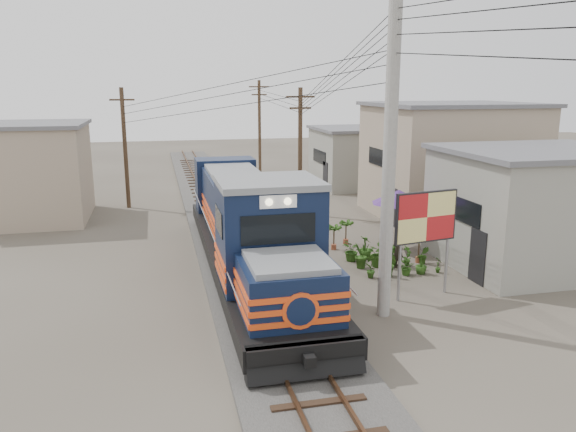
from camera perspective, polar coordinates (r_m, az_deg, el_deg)
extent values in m
plane|color=#473F35|center=(17.79, -1.64, -10.38)|extent=(120.00, 120.00, 0.00)
cube|color=#595651|center=(27.12, -5.92, -1.94)|extent=(3.60, 70.00, 0.16)
cube|color=#51331E|center=(27.01, -7.05, -1.64)|extent=(0.08, 70.00, 0.12)
cube|color=#51331E|center=(27.14, -4.81, -1.51)|extent=(0.08, 70.00, 0.12)
cube|color=black|center=(21.53, -3.99, -3.92)|extent=(3.08, 17.00, 0.58)
cube|color=black|center=(16.73, -0.97, -10.17)|extent=(2.34, 3.40, 0.69)
cube|color=black|center=(26.68, -5.84, -1.31)|extent=(2.34, 3.40, 0.69)
cube|color=#0D1832|center=(15.11, 0.06, -7.78)|extent=(2.53, 2.55, 1.59)
cube|color=#0D1832|center=(17.32, -1.97, -2.09)|extent=(3.02, 2.76, 3.29)
cube|color=slate|center=(16.96, -2.01, 3.46)|extent=(3.08, 2.90, 0.19)
cube|color=black|center=(15.86, -1.00, -1.34)|extent=(2.16, 0.06, 0.85)
cube|color=white|center=(15.67, -1.00, 1.48)|extent=(1.06, 0.06, 0.37)
cube|color=#0D1832|center=(23.74, -5.09, 0.99)|extent=(2.40, 10.41, 2.44)
cube|color=slate|center=(23.51, -5.15, 4.03)|extent=(2.16, 10.41, 0.19)
cube|color=#EE4916|center=(21.36, -4.02, -2.42)|extent=(3.12, 17.00, 0.15)
cube|color=#EE4916|center=(21.28, -4.03, -1.59)|extent=(3.12, 17.00, 0.15)
cube|color=#EE4916|center=(21.20, -4.04, -0.76)|extent=(3.12, 17.00, 0.15)
cylinder|color=#9E9B93|center=(17.03, 10.27, 5.85)|extent=(0.40, 0.40, 10.00)
cylinder|color=#4C3826|center=(31.18, 1.24, 6.50)|extent=(0.24, 0.24, 7.00)
cube|color=#4C3826|center=(30.98, 1.27, 12.02)|extent=(1.60, 0.10, 0.10)
cube|color=#4C3826|center=(31.00, 1.26, 10.91)|extent=(1.20, 0.10, 0.10)
cylinder|color=#4C3826|center=(44.85, -2.91, 8.83)|extent=(0.24, 0.24, 7.50)
cube|color=#4C3826|center=(44.72, -2.96, 12.98)|extent=(1.60, 0.10, 0.10)
cube|color=#4C3826|center=(44.73, -2.95, 12.21)|extent=(1.20, 0.10, 0.10)
cylinder|color=#4C3826|center=(34.23, -16.21, 6.57)|extent=(0.24, 0.24, 7.00)
cube|color=#4C3826|center=(34.04, -16.54, 11.59)|extent=(1.60, 0.10, 0.10)
cube|color=#4C3826|center=(34.06, -16.48, 10.58)|extent=(1.20, 0.10, 0.10)
cube|color=gray|center=(24.53, 24.07, 0.57)|extent=(7.00, 6.00, 4.50)
cube|color=slate|center=(24.18, 24.59, 6.02)|extent=(7.35, 6.30, 0.20)
cube|color=black|center=(22.54, 16.97, 0.72)|extent=(0.05, 3.00, 0.90)
cube|color=gray|center=(32.38, 16.05, 5.35)|extent=(8.00, 7.00, 6.00)
cube|color=slate|center=(32.13, 16.41, 10.83)|extent=(8.40, 7.35, 0.20)
cube|color=black|center=(30.59, 9.46, 5.82)|extent=(0.05, 3.50, 0.90)
cube|color=gray|center=(40.89, 7.29, 5.86)|extent=(6.00, 6.00, 4.00)
cube|color=slate|center=(40.69, 7.38, 8.79)|extent=(6.30, 6.30, 0.20)
cube|color=black|center=(39.92, 3.21, 6.06)|extent=(0.05, 3.00, 0.90)
cube|color=gray|center=(33.02, -24.96, 3.90)|extent=(6.00, 6.00, 5.00)
cube|color=slate|center=(32.76, -25.40, 8.38)|extent=(6.30, 6.30, 0.20)
cylinder|color=#99999E|center=(19.08, 11.27, -4.64)|extent=(0.10, 0.10, 2.71)
cylinder|color=#99999E|center=(20.23, 15.83, -3.87)|extent=(0.10, 0.10, 2.71)
cube|color=black|center=(19.26, 13.85, -0.09)|extent=(2.37, 0.55, 1.74)
cube|color=red|center=(19.24, 13.89, -0.11)|extent=(2.25, 0.49, 1.63)
cylinder|color=black|center=(25.46, 10.97, -3.19)|extent=(0.48, 0.48, 0.10)
cylinder|color=#99999E|center=(25.16, 11.09, -0.65)|extent=(0.05, 0.05, 2.42)
cone|color=#4A2570|center=(24.92, 11.20, 1.94)|extent=(2.60, 2.60, 0.61)
imported|color=black|center=(22.81, 11.10, -3.21)|extent=(0.67, 0.66, 1.56)
imported|color=#274D16|center=(21.42, 8.47, -5.01)|extent=(0.58, 0.46, 0.96)
imported|color=#274D16|center=(21.67, 10.28, -4.86)|extent=(0.60, 0.65, 0.97)
imported|color=#274D16|center=(22.00, 11.85, -5.10)|extent=(0.70, 0.74, 0.64)
imported|color=#274D16|center=(22.26, 13.38, -4.77)|extent=(0.55, 0.55, 0.79)
imported|color=#274D16|center=(22.57, 15.02, -4.81)|extent=(0.26, 0.36, 0.64)
imported|color=#274D16|center=(22.41, 7.37, -4.02)|extent=(0.75, 0.75, 1.06)
imported|color=#274D16|center=(22.79, 9.09, -3.75)|extent=(1.07, 1.16, 1.09)
imported|color=#274D16|center=(22.92, 10.55, -4.02)|extent=(0.57, 0.57, 0.86)
imported|color=#274D16|center=(23.09, 12.01, -3.95)|extent=(0.54, 0.53, 0.86)
imported|color=#274D16|center=(23.53, 13.62, -3.86)|extent=(0.50, 0.46, 0.74)
imported|color=#274D16|center=(23.32, 6.53, -3.53)|extent=(0.85, 0.93, 0.89)
imported|color=#274D16|center=(23.70, 7.86, -3.18)|extent=(0.63, 0.63, 0.99)
imported|color=#274D16|center=(23.98, 9.34, -3.45)|extent=(0.42, 0.40, 0.65)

